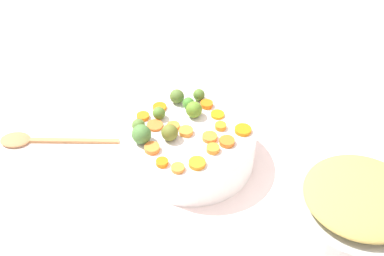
{
  "coord_description": "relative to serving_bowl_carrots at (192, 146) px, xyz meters",
  "views": [
    {
      "loc": [
        -0.78,
        0.38,
        0.89
      ],
      "look_at": [
        -0.02,
        -0.01,
        0.12
      ],
      "focal_mm": 47.41,
      "sensor_mm": 36.0,
      "label": 1
    }
  ],
  "objects": [
    {
      "name": "carrot_slice_11",
      "position": [
        0.1,
        0.08,
        0.05
      ],
      "size": [
        0.04,
        0.04,
        0.01
      ],
      "primitive_type": "cylinder",
      "rotation": [
        0.0,
        0.0,
        5.19
      ],
      "color": "orange",
      "rests_on": "serving_bowl_carrots"
    },
    {
      "name": "carrot_slice_13",
      "position": [
        -0.06,
        0.1,
        0.05
      ],
      "size": [
        0.03,
        0.03,
        0.01
      ],
      "primitive_type": "cylinder",
      "rotation": [
        0.0,
        0.0,
        6.27
      ],
      "color": "orange",
      "rests_on": "serving_bowl_carrots"
    },
    {
      "name": "carrot_slice_15",
      "position": [
        0.05,
        0.07,
        0.05
      ],
      "size": [
        0.04,
        0.04,
        0.01
      ],
      "primitive_type": "cylinder",
      "rotation": [
        0.0,
        0.0,
        1.62
      ],
      "color": "orange",
      "rests_on": "serving_bowl_carrots"
    },
    {
      "name": "carrot_slice_5",
      "position": [
        -0.1,
        0.04,
        0.05
      ],
      "size": [
        0.05,
        0.05,
        0.01
      ],
      "primitive_type": "cylinder",
      "rotation": [
        0.0,
        0.0,
        2.35
      ],
      "color": "orange",
      "rests_on": "serving_bowl_carrots"
    },
    {
      "name": "stuffing_mound",
      "position": [
        -0.35,
        -0.19,
        0.08
      ],
      "size": [
        0.22,
        0.22,
        0.04
      ],
      "primitive_type": "ellipsoid",
      "color": "tan",
      "rests_on": "metal_pot"
    },
    {
      "name": "tabletop",
      "position": [
        0.02,
        0.01,
        -0.06
      ],
      "size": [
        2.4,
        2.4,
        0.02
      ],
      "primitive_type": "cube",
      "color": "white",
      "rests_on": "ground"
    },
    {
      "name": "brussels_sprout_4",
      "position": [
        0.02,
        0.11,
        0.07
      ],
      "size": [
        0.04,
        0.04,
        0.04
      ],
      "primitive_type": "sphere",
      "color": "#487937",
      "rests_on": "serving_bowl_carrots"
    },
    {
      "name": "carrot_slice_10",
      "position": [
        0.02,
        -0.08,
        0.05
      ],
      "size": [
        0.04,
        0.04,
        0.01
      ],
      "primitive_type": "cylinder",
      "rotation": [
        0.0,
        0.0,
        4.1
      ],
      "color": "orange",
      "rests_on": "serving_bowl_carrots"
    },
    {
      "name": "brussels_sprout_5",
      "position": [
        0.06,
        0.11,
        0.06
      ],
      "size": [
        0.03,
        0.03,
        0.03
      ],
      "primitive_type": "sphere",
      "color": "#51752F",
      "rests_on": "serving_bowl_carrots"
    },
    {
      "name": "carrot_slice_4",
      "position": [
        -0.07,
        -0.05,
        0.05
      ],
      "size": [
        0.03,
        0.03,
        0.01
      ],
      "primitive_type": "cylinder",
      "rotation": [
        0.0,
        0.0,
        3.13
      ],
      "color": "orange",
      "rests_on": "serving_bowl_carrots"
    },
    {
      "name": "carrot_slice_3",
      "position": [
        0.03,
        0.03,
        0.05
      ],
      "size": [
        0.04,
        0.04,
        0.01
      ],
      "primitive_type": "cylinder",
      "rotation": [
        0.0,
        0.0,
        5.85
      ],
      "color": "orange",
      "rests_on": "serving_bowl_carrots"
    },
    {
      "name": "brussels_sprout_3",
      "position": [
        0.11,
        -0.02,
        0.06
      ],
      "size": [
        0.04,
        0.04,
        0.04
      ],
      "primitive_type": "sphere",
      "color": "#4E6D2C",
      "rests_on": "serving_bowl_carrots"
    },
    {
      "name": "carrot_slice_1",
      "position": [
        0.11,
        0.03,
        0.05
      ],
      "size": [
        0.04,
        0.04,
        0.01
      ],
      "primitive_type": "cylinder",
      "rotation": [
        0.0,
        0.0,
        2.09
      ],
      "color": "orange",
      "rests_on": "serving_bowl_carrots"
    },
    {
      "name": "carrot_slice_12",
      "position": [
        0.06,
        -0.07,
        0.05
      ],
      "size": [
        0.04,
        0.04,
        0.01
      ],
      "primitive_type": "cylinder",
      "rotation": [
        0.0,
        0.0,
        5.29
      ],
      "color": "orange",
      "rests_on": "serving_bowl_carrots"
    },
    {
      "name": "serving_bowl_carrots",
      "position": [
        0.0,
        0.0,
        0.0
      ],
      "size": [
        0.29,
        0.29,
        0.09
      ],
      "primitive_type": "cylinder",
      "color": "white",
      "rests_on": "tabletop"
    },
    {
      "name": "wooden_spoon",
      "position": [
        0.24,
        0.32,
        -0.04
      ],
      "size": [
        0.17,
        0.28,
        0.01
      ],
      "color": "#AF7C4B",
      "rests_on": "tabletop"
    },
    {
      "name": "brussels_sprout_2",
      "position": [
        0.1,
        -0.07,
        0.06
      ],
      "size": [
        0.03,
        0.03,
        0.03
      ],
      "primitive_type": "sphere",
      "color": "#4E7128",
      "rests_on": "serving_bowl_carrots"
    },
    {
      "name": "carrot_slice_0",
      "position": [
        -0.08,
        -0.01,
        0.05
      ],
      "size": [
        0.04,
        0.04,
        0.01
      ],
      "primitive_type": "cylinder",
      "rotation": [
        0.0,
        0.0,
        2.83
      ],
      "color": "orange",
      "rests_on": "serving_bowl_carrots"
    },
    {
      "name": "carrot_slice_7",
      "position": [
        0.0,
        0.02,
        0.05
      ],
      "size": [
        0.04,
        0.04,
        0.01
      ],
      "primitive_type": "cylinder",
      "rotation": [
        0.0,
        0.0,
        0.28
      ],
      "color": "orange",
      "rests_on": "serving_bowl_carrots"
    },
    {
      "name": "carrot_slice_2",
      "position": [
        -0.05,
        -0.1,
        0.05
      ],
      "size": [
        0.04,
        0.04,
        0.01
      ],
      "primitive_type": "cylinder",
      "rotation": [
        0.0,
        0.0,
        2.94
      ],
      "color": "orange",
      "rests_on": "serving_bowl_carrots"
    },
    {
      "name": "brussels_sprout_1",
      "position": [
        0.0,
        0.06,
        0.07
      ],
      "size": [
        0.04,
        0.04,
        0.04
      ],
      "primitive_type": "sphere",
      "color": "#606B25",
      "rests_on": "serving_bowl_carrots"
    },
    {
      "name": "brussels_sprout_6",
      "position": [
        0.08,
        0.05,
        0.06
      ],
      "size": [
        0.03,
        0.03,
        0.03
      ],
      "primitive_type": "sphere",
      "color": "#517A2A",
      "rests_on": "serving_bowl_carrots"
    },
    {
      "name": "carrot_slice_6",
      "position": [
        -0.09,
        0.08,
        0.05
      ],
      "size": [
        0.03,
        0.03,
        0.01
      ],
      "primitive_type": "cylinder",
      "rotation": [
        0.0,
        0.0,
        4.92
      ],
      "color": "orange",
      "rests_on": "serving_bowl_carrots"
    },
    {
      "name": "carrot_slice_14",
      "position": [
        -0.02,
        -0.06,
        0.05
      ],
      "size": [
        0.03,
        0.03,
        0.01
      ],
      "primitive_type": "cylinder",
      "rotation": [
        0.0,
        0.0,
        4.38
      ],
      "color": "orange",
      "rests_on": "serving_bowl_carrots"
    },
    {
      "name": "carrot_slice_9",
      "position": [
        -0.04,
        -0.02,
        0.05
      ],
      "size": [
        0.04,
        0.04,
        0.01
      ],
      "primitive_type": "cylinder",
      "rotation": [
        0.0,
        0.0,
        1.93
      ],
      "color": "orange",
      "rests_on": "serving_bowl_carrots"
    },
    {
      "name": "brussels_sprout_0",
      "position": [
        0.08,
        -0.03,
        0.06
      ],
      "size": [
        0.03,
        0.03,
        0.03
      ],
      "primitive_type": "sphere",
      "color": "#42832D",
      "rests_on": "serving_bowl_carrots"
    },
    {
      "name": "brussels_sprout_7",
      "position": [
        0.05,
        -0.03,
        0.07
      ],
      "size": [
        0.04,
        0.04,
        0.04
      ],
      "primitive_type": "sphere",
      "color": "#5A8626",
      "rests_on": "serving_bowl_carrots"
    },
    {
      "name": "carrot_slice_8",
      "position": [
        -0.01,
        0.11,
        0.05
      ],
      "size": [
        0.04,
        0.04,
        0.01
      ],
      "primitive_type": "cylinder",
      "rotation": [
        0.0,
        0.0,
        3.43
      ],
      "color": "orange",
      "rests_on": "serving_bowl_carrots"
    },
    {
      "name": "metal_pot",
      "position": [
        -0.35,
        -0.19,
        0.01
      ],
      "size": [
        0.25,
        0.25,
        0.11
      ],
      "primitive_type": "cylinder",
      "color": "#B6BCB7",
      "rests_on": "tabletop"
    }
  ]
}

